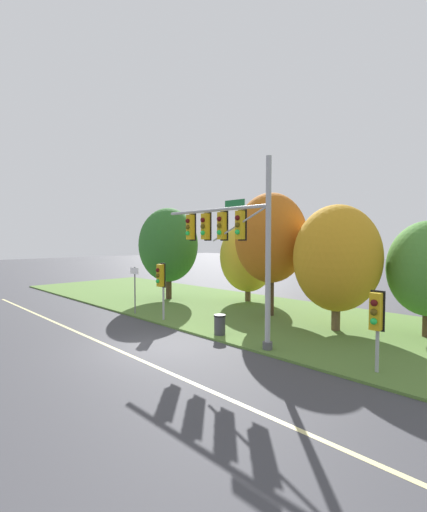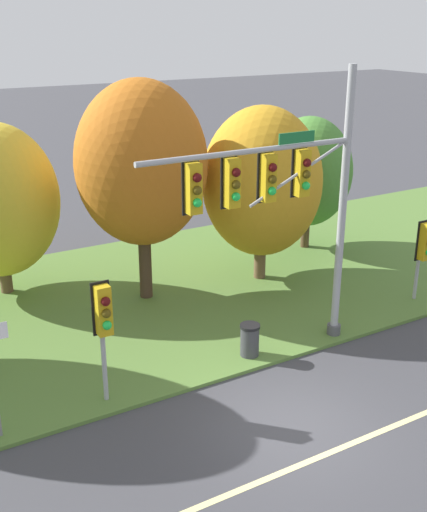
{
  "view_description": "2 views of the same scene",
  "coord_description": "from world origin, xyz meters",
  "px_view_note": "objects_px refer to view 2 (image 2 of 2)",
  "views": [
    {
      "loc": [
        11.78,
        -8.21,
        4.47
      ],
      "look_at": [
        -0.75,
        4.38,
        3.68
      ],
      "focal_mm": 24.0,
      "sensor_mm": 36.0,
      "label": 1
    },
    {
      "loc": [
        -7.99,
        -9.93,
        8.93
      ],
      "look_at": [
        -0.21,
        3.31,
        3.2
      ],
      "focal_mm": 45.0,
      "sensor_mm": 36.0,
      "label": 2
    }
  ],
  "objects_px": {
    "trash_bin": "(250,340)",
    "pedestrian_signal_further_along": "(424,245)",
    "traffic_signal_mast": "(285,193)",
    "tree_mid_verge": "(262,182)",
    "pedestrian_signal_near_kerb": "(104,318)",
    "tree_tall_centre": "(308,172)",
    "tree_behind_signpost": "(141,164)"
  },
  "relations": [
    {
      "from": "traffic_signal_mast",
      "to": "tree_behind_signpost",
      "type": "height_order",
      "value": "traffic_signal_mast"
    },
    {
      "from": "pedestrian_signal_further_along",
      "to": "tree_behind_signpost",
      "type": "distance_m",
      "value": 9.43
    },
    {
      "from": "pedestrian_signal_further_along",
      "to": "tree_behind_signpost",
      "type": "bearing_deg",
      "value": 147.52
    },
    {
      "from": "tree_behind_signpost",
      "to": "pedestrian_signal_near_kerb",
      "type": "bearing_deg",
      "value": -123.08
    },
    {
      "from": "pedestrian_signal_near_kerb",
      "to": "tree_tall_centre",
      "type": "bearing_deg",
      "value": 30.61
    },
    {
      "from": "pedestrian_signal_further_along",
      "to": "trash_bin",
      "type": "height_order",
      "value": "pedestrian_signal_further_along"
    },
    {
      "from": "pedestrian_signal_further_along",
      "to": "tree_tall_centre",
      "type": "relative_size",
      "value": 0.52
    },
    {
      "from": "tree_tall_centre",
      "to": "pedestrian_signal_further_along",
      "type": "bearing_deg",
      "value": -90.56
    },
    {
      "from": "trash_bin",
      "to": "tree_behind_signpost",
      "type": "bearing_deg",
      "value": 98.7
    },
    {
      "from": "tree_behind_signpost",
      "to": "trash_bin",
      "type": "bearing_deg",
      "value": -81.3
    },
    {
      "from": "traffic_signal_mast",
      "to": "tree_tall_centre",
      "type": "height_order",
      "value": "traffic_signal_mast"
    },
    {
      "from": "pedestrian_signal_near_kerb",
      "to": "traffic_signal_mast",
      "type": "bearing_deg",
      "value": 0.17
    },
    {
      "from": "pedestrian_signal_further_along",
      "to": "trash_bin",
      "type": "distance_m",
      "value": 7.03
    },
    {
      "from": "trash_bin",
      "to": "pedestrian_signal_further_along",
      "type": "bearing_deg",
      "value": 2.0
    },
    {
      "from": "tree_mid_verge",
      "to": "tree_tall_centre",
      "type": "distance_m",
      "value": 3.92
    },
    {
      "from": "tree_behind_signpost",
      "to": "tree_mid_verge",
      "type": "distance_m",
      "value": 4.4
    },
    {
      "from": "traffic_signal_mast",
      "to": "trash_bin",
      "type": "xyz_separation_m",
      "value": [
        -0.85,
        0.2,
        -4.12
      ]
    },
    {
      "from": "pedestrian_signal_near_kerb",
      "to": "pedestrian_signal_further_along",
      "type": "distance_m",
      "value": 11.14
    },
    {
      "from": "traffic_signal_mast",
      "to": "tree_mid_verge",
      "type": "distance_m",
      "value": 5.57
    },
    {
      "from": "tree_mid_verge",
      "to": "tree_tall_centre",
      "type": "relative_size",
      "value": 1.16
    },
    {
      "from": "traffic_signal_mast",
      "to": "pedestrian_signal_near_kerb",
      "type": "bearing_deg",
      "value": -179.83
    },
    {
      "from": "pedestrian_signal_further_along",
      "to": "tree_mid_verge",
      "type": "height_order",
      "value": "tree_mid_verge"
    },
    {
      "from": "tree_mid_verge",
      "to": "trash_bin",
      "type": "relative_size",
      "value": 6.59
    },
    {
      "from": "tree_behind_signpost",
      "to": "tree_tall_centre",
      "type": "distance_m",
      "value": 7.94
    },
    {
      "from": "pedestrian_signal_near_kerb",
      "to": "trash_bin",
      "type": "height_order",
      "value": "pedestrian_signal_near_kerb"
    },
    {
      "from": "traffic_signal_mast",
      "to": "tree_behind_signpost",
      "type": "distance_m",
      "value": 5.56
    },
    {
      "from": "tree_mid_verge",
      "to": "trash_bin",
      "type": "distance_m",
      "value": 6.52
    },
    {
      "from": "traffic_signal_mast",
      "to": "pedestrian_signal_near_kerb",
      "type": "relative_size",
      "value": 2.45
    },
    {
      "from": "tree_tall_centre",
      "to": "pedestrian_signal_near_kerb",
      "type": "bearing_deg",
      "value": -149.39
    },
    {
      "from": "tree_behind_signpost",
      "to": "tree_tall_centre",
      "type": "xyz_separation_m",
      "value": [
        7.71,
        1.29,
        -1.41
      ]
    },
    {
      "from": "traffic_signal_mast",
      "to": "tree_mid_verge",
      "type": "height_order",
      "value": "traffic_signal_mast"
    },
    {
      "from": "pedestrian_signal_near_kerb",
      "to": "trash_bin",
      "type": "relative_size",
      "value": 3.39
    }
  ]
}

